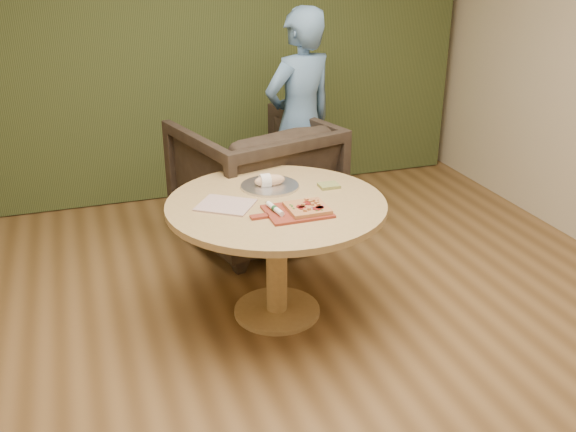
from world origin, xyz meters
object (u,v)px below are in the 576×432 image
at_px(flatbread_pizza, 308,208).
at_px(cutlery_roll, 275,209).
at_px(pizza_paddle, 296,212).
at_px(person_standing, 300,122).
at_px(pedestal_table, 276,224).
at_px(serving_tray, 270,186).
at_px(armchair, 254,175).
at_px(bread_roll, 268,181).

xyz_separation_m(flatbread_pizza, cutlery_roll, (-0.18, 0.04, 0.00)).
height_order(pizza_paddle, person_standing, person_standing).
relative_size(flatbread_pizza, cutlery_roll, 1.11).
height_order(pedestal_table, flatbread_pizza, flatbread_pizza).
height_order(serving_tray, armchair, armchair).
distance_m(cutlery_roll, bread_roll, 0.41).
distance_m(flatbread_pizza, cutlery_roll, 0.18).
bearing_deg(bread_roll, serving_tray, 0.00).
bearing_deg(serving_tray, person_standing, 60.84).
distance_m(pizza_paddle, person_standing, 1.51).
bearing_deg(serving_tray, bread_roll, 180.00).
bearing_deg(person_standing, pedestal_table, 45.39).
bearing_deg(cutlery_roll, pizza_paddle, -22.92).
bearing_deg(serving_tray, flatbread_pizza, -79.40).
bearing_deg(flatbread_pizza, armchair, 87.38).
height_order(pizza_paddle, serving_tray, serving_tray).
height_order(cutlery_roll, armchair, armchair).
bearing_deg(cutlery_roll, flatbread_pizza, -21.39).
distance_m(serving_tray, person_standing, 1.13).
distance_m(flatbread_pizza, bread_roll, 0.45).
bearing_deg(flatbread_pizza, person_standing, 71.90).
bearing_deg(flatbread_pizza, bread_roll, 101.71).
relative_size(pedestal_table, pizza_paddle, 2.88).
relative_size(pedestal_table, cutlery_roll, 6.44).
bearing_deg(serving_tray, pizza_paddle, -87.90).
bearing_deg(flatbread_pizza, cutlery_roll, 167.53).
distance_m(flatbread_pizza, armchair, 1.32).
distance_m(pedestal_table, bread_roll, 0.30).
xyz_separation_m(serving_tray, person_standing, (0.55, 0.98, 0.10)).
xyz_separation_m(pizza_paddle, cutlery_roll, (-0.11, 0.03, 0.02)).
height_order(pedestal_table, pizza_paddle, pizza_paddle).
xyz_separation_m(pizza_paddle, flatbread_pizza, (0.07, -0.01, 0.02)).
bearing_deg(pedestal_table, person_standing, 64.41).
xyz_separation_m(flatbread_pizza, armchair, (0.06, 1.29, -0.26)).
xyz_separation_m(pizza_paddle, bread_roll, (-0.02, 0.43, 0.04)).
distance_m(pizza_paddle, flatbread_pizza, 0.07).
bearing_deg(person_standing, pizza_paddle, 50.33).
xyz_separation_m(cutlery_roll, serving_tray, (0.10, 0.40, -0.02)).
xyz_separation_m(pedestal_table, serving_tray, (0.03, 0.23, 0.15)).
bearing_deg(pizza_paddle, armchair, 84.07).
xyz_separation_m(armchair, person_standing, (0.40, 0.13, 0.34)).
relative_size(cutlery_roll, armchair, 0.19).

